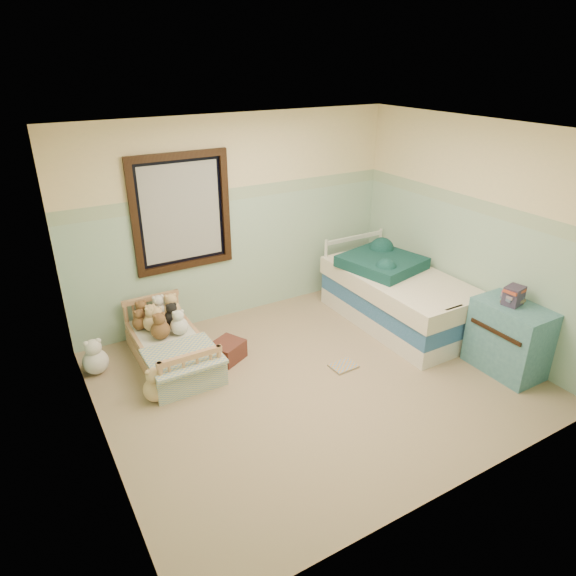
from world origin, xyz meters
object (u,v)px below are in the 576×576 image
toddler_bed_frame (172,355)px  red_pillow (227,351)px  plush_floor_cream (96,362)px  floor_book (343,366)px  twin_bed_frame (396,315)px  plush_floor_tan (156,389)px  dresser (509,338)px

toddler_bed_frame → red_pillow: bearing=-24.3°
toddler_bed_frame → plush_floor_cream: (-0.76, 0.21, 0.05)m
plush_floor_cream → floor_book: 2.65m
toddler_bed_frame → twin_bed_frame: twin_bed_frame is taller
red_pillow → floor_book: (1.02, -0.78, -0.09)m
toddler_bed_frame → red_pillow: (0.55, -0.25, 0.02)m
toddler_bed_frame → plush_floor_tan: size_ratio=5.43×
plush_floor_tan → floor_book: bearing=-13.5°
dresser → toddler_bed_frame: bearing=147.7°
toddler_bed_frame → plush_floor_tan: plush_floor_tan is taller
plush_floor_cream → floor_book: size_ratio=0.97×
twin_bed_frame → red_pillow: bearing=172.3°
plush_floor_tan → toddler_bed_frame: bearing=58.5°
dresser → floor_book: dresser is taller
toddler_bed_frame → plush_floor_cream: bearing=164.5°
red_pillow → plush_floor_cream: bearing=160.7°
red_pillow → floor_book: 1.29m
plush_floor_cream → red_pillow: (1.31, -0.46, -0.03)m
plush_floor_cream → dresser: bearing=-29.4°
toddler_bed_frame → twin_bed_frame: size_ratio=0.68×
plush_floor_tan → floor_book: 1.98m
toddler_bed_frame → twin_bed_frame: 2.80m
twin_bed_frame → plush_floor_cream: bearing=167.8°
twin_bed_frame → red_pillow: (-2.19, 0.30, -0.00)m
twin_bed_frame → dresser: 1.44m
plush_floor_tan → red_pillow: bearing=19.6°
plush_floor_cream → dresser: dresser is taller
dresser → floor_book: bearing=148.6°
plush_floor_cream → plush_floor_tan: (0.41, -0.78, -0.01)m
red_pillow → floor_book: bearing=-37.5°
plush_floor_tan → twin_bed_frame: plush_floor_tan is taller
twin_bed_frame → plush_floor_tan: bearing=-179.5°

